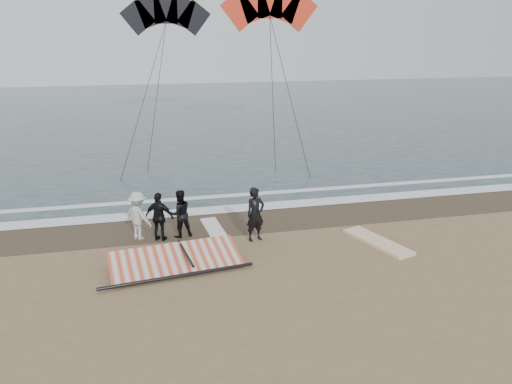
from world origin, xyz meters
TOP-DOWN VIEW (x-y plane):
  - ground at (0.00, 0.00)m, footprint 120.00×120.00m
  - sea at (0.00, 33.00)m, footprint 120.00×54.00m
  - wet_sand at (0.00, 4.50)m, footprint 120.00×2.80m
  - foam_near at (0.00, 5.90)m, footprint 120.00×0.90m
  - foam_far at (0.00, 7.60)m, footprint 120.00×0.45m
  - man_main at (-0.46, 2.62)m, footprint 0.79×0.64m
  - board_white at (3.49, 1.39)m, footprint 1.54×2.79m
  - board_cream at (-1.72, 3.82)m, footprint 0.75×2.22m
  - trio_cluster at (-3.70, 3.51)m, footprint 2.48×1.32m
  - sail_rig at (-3.35, 1.22)m, footprint 4.50×2.21m
  - kite_red at (4.52, 19.88)m, footprint 7.05×5.26m
  - kite_dark at (-1.64, 26.72)m, footprint 7.43×7.99m

SIDE VIEW (x-z plane):
  - ground at x=0.00m, z-range 0.00..0.00m
  - wet_sand at x=0.00m, z-range 0.00..0.01m
  - sea at x=0.00m, z-range 0.00..0.02m
  - foam_near at x=0.00m, z-range 0.02..0.03m
  - foam_far at x=0.00m, z-range 0.02..0.03m
  - board_cream at x=-1.72m, z-range 0.00..0.09m
  - board_white at x=3.49m, z-range 0.00..0.11m
  - sail_rig at x=-3.35m, z-range -0.06..0.45m
  - trio_cluster at x=-3.70m, z-range -0.01..1.70m
  - man_main at x=-0.46m, z-range 0.00..1.87m
  - kite_dark at x=-1.64m, z-range -1.02..16.82m
  - kite_red at x=4.52m, z-range 1.68..14.64m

